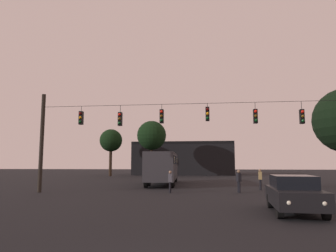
% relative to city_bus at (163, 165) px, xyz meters
% --- Properties ---
extents(ground_plane, '(168.00, 168.00, 0.00)m').
position_rel_city_bus_xyz_m(ground_plane, '(2.90, -0.34, -1.87)').
color(ground_plane, black).
rests_on(ground_plane, ground).
extents(overhead_signal_span, '(21.13, 0.44, 7.04)m').
position_rel_city_bus_xyz_m(overhead_signal_span, '(2.88, -9.31, 2.28)').
color(overhead_signal_span, black).
rests_on(overhead_signal_span, ground).
extents(city_bus, '(3.14, 11.13, 3.00)m').
position_rel_city_bus_xyz_m(city_bus, '(0.00, 0.00, 0.00)').
color(city_bus, '#2D2D33').
rests_on(city_bus, ground).
extents(car_near_right, '(2.12, 4.44, 1.52)m').
position_rel_city_bus_xyz_m(car_near_right, '(7.73, -16.84, -1.07)').
color(car_near_right, black).
rests_on(car_near_right, ground).
extents(pedestrian_crossing_left, '(0.25, 0.37, 1.53)m').
position_rel_city_bus_xyz_m(pedestrian_crossing_left, '(1.69, -8.65, -1.01)').
color(pedestrian_crossing_left, black).
rests_on(pedestrian_crossing_left, ground).
extents(pedestrian_crossing_center, '(0.36, 0.42, 1.56)m').
position_rel_city_bus_xyz_m(pedestrian_crossing_center, '(6.44, -7.85, -0.99)').
color(pedestrian_crossing_center, black).
rests_on(pedestrian_crossing_center, ground).
extents(pedestrian_crossing_right, '(0.27, 0.38, 1.61)m').
position_rel_city_bus_xyz_m(pedestrian_crossing_right, '(8.32, -5.36, -0.96)').
color(pedestrian_crossing_right, black).
rests_on(pedestrian_crossing_right, ground).
extents(corner_building, '(18.01, 10.62, 5.92)m').
position_rel_city_bus_xyz_m(corner_building, '(0.08, 29.09, 1.10)').
color(corner_building, black).
rests_on(corner_building, ground).
extents(tree_left_silhouette, '(3.68, 3.68, 7.67)m').
position_rel_city_bus_xyz_m(tree_left_silhouette, '(-11.29, 19.32, 3.89)').
color(tree_left_silhouette, '#2D2116').
rests_on(tree_left_silhouette, ground).
extents(tree_right_far, '(4.53, 4.53, 8.66)m').
position_rel_city_bus_xyz_m(tree_right_far, '(-4.15, 17.35, 4.51)').
color(tree_right_far, black).
rests_on(tree_right_far, ground).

